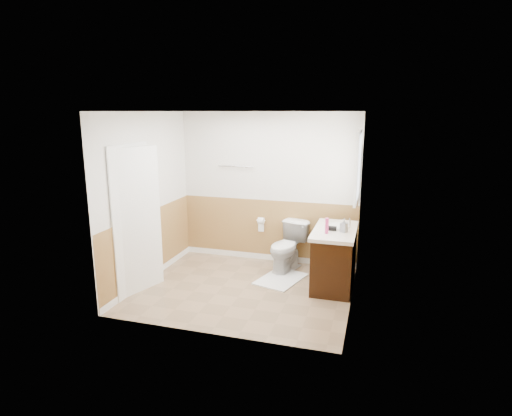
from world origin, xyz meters
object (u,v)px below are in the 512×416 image
(bath_mat, at_px, (281,279))
(vanity_cabinet, at_px, (334,259))
(toilet, at_px, (287,247))
(soap_dispenser, at_px, (344,225))
(lotion_bottle, at_px, (327,226))

(bath_mat, relative_size, vanity_cabinet, 0.73)
(toilet, distance_m, soap_dispenser, 1.17)
(vanity_cabinet, height_order, lotion_bottle, lotion_bottle)
(toilet, distance_m, bath_mat, 0.56)
(vanity_cabinet, xyz_separation_m, lotion_bottle, (-0.10, -0.25, 0.56))
(soap_dispenser, bearing_deg, lotion_bottle, -146.35)
(bath_mat, bearing_deg, lotion_bottle, -17.70)
(lotion_bottle, height_order, soap_dispenser, lotion_bottle)
(vanity_cabinet, relative_size, lotion_bottle, 5.00)
(soap_dispenser, bearing_deg, toilet, 151.68)
(toilet, height_order, vanity_cabinet, vanity_cabinet)
(toilet, relative_size, lotion_bottle, 3.52)
(vanity_cabinet, bearing_deg, soap_dispenser, -41.32)
(toilet, distance_m, lotion_bottle, 1.10)
(vanity_cabinet, bearing_deg, toilet, 154.03)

